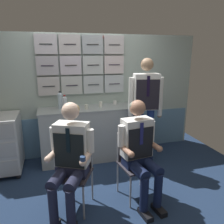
{
  "coord_description": "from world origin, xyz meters",
  "views": [
    {
      "loc": [
        -0.61,
        -2.53,
        1.82
      ],
      "look_at": [
        0.16,
        0.2,
        1.07
      ],
      "focal_mm": 35.51,
      "sensor_mm": 36.0,
      "label": 1
    }
  ],
  "objects": [
    {
      "name": "espresso_cup_small",
      "position": [
        -0.06,
        1.01,
        0.97
      ],
      "size": [
        0.06,
        0.06,
        0.08
      ],
      "color": "silver",
      "rests_on": "galley_counter"
    },
    {
      "name": "galley_bulkhead",
      "position": [
        -0.01,
        1.37,
        1.1
      ],
      "size": [
        4.2,
        0.14,
        2.15
      ],
      "color": "#A1B4AC",
      "rests_on": "ground"
    },
    {
      "name": "coffee_cup_spare",
      "position": [
        0.5,
        1.23,
        0.96
      ],
      "size": [
        0.06,
        0.06,
        0.06
      ],
      "color": "white",
      "rests_on": "galley_counter"
    },
    {
      "name": "folding_chair_right",
      "position": [
        0.37,
        -0.06,
        0.53
      ],
      "size": [
        0.45,
        0.45,
        0.85
      ],
      "color": "#A8AAAF",
      "rests_on": "ground"
    },
    {
      "name": "crew_member_right",
      "position": [
        0.39,
        -0.22,
        0.71
      ],
      "size": [
        0.51,
        0.66,
        1.29
      ],
      "color": "black",
      "rests_on": "ground"
    },
    {
      "name": "folding_chair_left",
      "position": [
        -0.38,
        -0.08,
        0.53
      ],
      "size": [
        0.54,
        0.54,
        0.85
      ],
      "color": "#A8AAAF",
      "rests_on": "ground"
    },
    {
      "name": "crew_member_standing",
      "position": [
        0.83,
        0.63,
        1.06
      ],
      "size": [
        0.54,
        0.32,
        1.76
      ],
      "color": "black",
      "rests_on": "ground"
    },
    {
      "name": "ground",
      "position": [
        0.0,
        0.0,
        -0.02
      ],
      "size": [
        4.8,
        4.8,
        0.04
      ],
      "primitive_type": "cube",
      "color": "#1C2D4A"
    },
    {
      "name": "crew_member_left",
      "position": [
        -0.45,
        -0.22,
        0.73
      ],
      "size": [
        0.6,
        0.71,
        1.31
      ],
      "color": "black",
      "rests_on": "ground"
    },
    {
      "name": "coffee_cup_white",
      "position": [
        0.21,
        1.1,
        0.98
      ],
      "size": [
        0.06,
        0.06,
        0.09
      ],
      "color": "white",
      "rests_on": "galley_counter"
    },
    {
      "name": "galley_counter",
      "position": [
        0.04,
        1.09,
        0.47
      ],
      "size": [
        1.75,
        0.53,
        0.93
      ],
      "color": "#9BA4A6",
      "rests_on": "ground"
    },
    {
      "name": "service_trolley",
      "position": [
        -1.32,
        0.98,
        0.49
      ],
      "size": [
        0.4,
        0.65,
        0.91
      ],
      "color": "black",
      "rests_on": "ground"
    },
    {
      "name": "water_bottle_clear",
      "position": [
        -0.46,
        1.16,
        1.07
      ],
      "size": [
        0.08,
        0.08,
        0.29
      ],
      "color": "silver",
      "rests_on": "galley_counter"
    },
    {
      "name": "sparkling_bottle_green",
      "position": [
        -0.4,
        1.04,
        1.05
      ],
      "size": [
        0.08,
        0.08,
        0.25
      ],
      "color": "silver",
      "rests_on": "galley_counter"
    }
  ]
}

